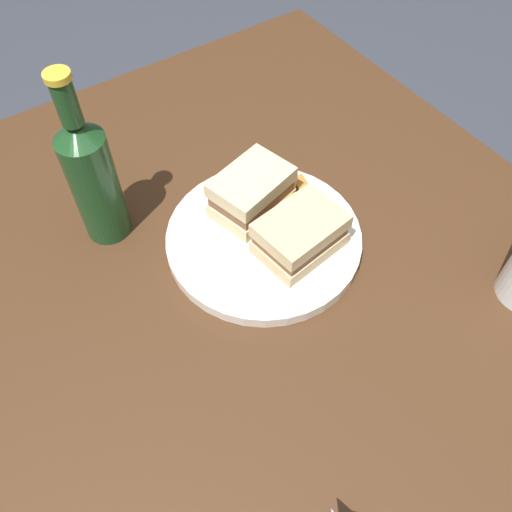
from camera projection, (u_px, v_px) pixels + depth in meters
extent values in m
plane|color=#333842|center=(252.00, 457.00, 1.27)|extent=(6.00, 6.00, 0.00)
cube|color=#422816|center=(250.00, 401.00, 0.98)|extent=(1.06, 0.96, 0.72)
cylinder|color=silver|center=(264.00, 239.00, 0.74)|extent=(0.27, 0.27, 0.02)
cube|color=#CCB284|center=(299.00, 243.00, 0.71)|extent=(0.09, 0.12, 0.02)
cube|color=brown|center=(300.00, 234.00, 0.69)|extent=(0.09, 0.11, 0.01)
cube|color=#CCB284|center=(301.00, 226.00, 0.68)|extent=(0.09, 0.12, 0.02)
cube|color=beige|center=(252.00, 203.00, 0.75)|extent=(0.10, 0.12, 0.02)
cube|color=brown|center=(251.00, 193.00, 0.73)|extent=(0.09, 0.11, 0.02)
cube|color=beige|center=(251.00, 182.00, 0.72)|extent=(0.10, 0.12, 0.02)
cube|color=#AD702D|center=(312.00, 210.00, 0.75)|extent=(0.05, 0.05, 0.02)
cube|color=#AD702D|center=(295.00, 223.00, 0.73)|extent=(0.05, 0.04, 0.02)
cube|color=#AD702D|center=(307.00, 222.00, 0.73)|extent=(0.02, 0.05, 0.02)
cube|color=gold|center=(281.00, 187.00, 0.77)|extent=(0.04, 0.04, 0.02)
cube|color=#AD702D|center=(304.00, 191.00, 0.77)|extent=(0.05, 0.03, 0.02)
cube|color=gold|center=(296.00, 209.00, 0.74)|extent=(0.04, 0.03, 0.02)
cylinder|color=#19421E|center=(96.00, 188.00, 0.69)|extent=(0.06, 0.06, 0.17)
cone|color=#19421E|center=(76.00, 131.00, 0.62)|extent=(0.06, 0.06, 0.02)
cylinder|color=#19421E|center=(66.00, 102.00, 0.58)|extent=(0.03, 0.03, 0.06)
cylinder|color=gold|center=(57.00, 76.00, 0.56)|extent=(0.03, 0.03, 0.01)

